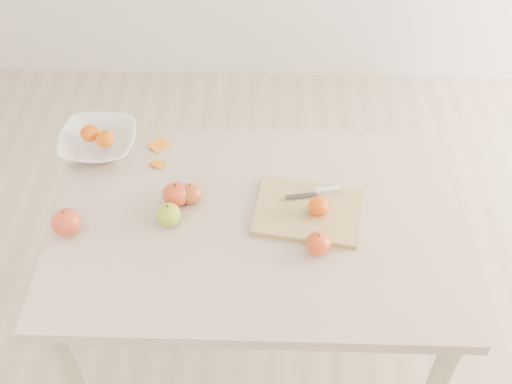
{
  "coord_description": "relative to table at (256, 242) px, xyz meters",
  "views": [
    {
      "loc": [
        0.04,
        -1.24,
        2.18
      ],
      "look_at": [
        0.0,
        0.05,
        0.82
      ],
      "focal_mm": 45.0,
      "sensor_mm": 36.0,
      "label": 1
    }
  ],
  "objects": [
    {
      "name": "apple_red_b",
      "position": [
        -0.24,
        0.07,
        0.13
      ],
      "size": [
        0.08,
        0.08,
        0.07
      ],
      "primitive_type": "ellipsoid",
      "color": "maroon",
      "rests_on": "table"
    },
    {
      "name": "apple_red_d",
      "position": [
        -0.54,
        -0.05,
        0.14
      ],
      "size": [
        0.09,
        0.09,
        0.08
      ],
      "primitive_type": "ellipsoid",
      "color": "#A41915",
      "rests_on": "table"
    },
    {
      "name": "orange_peel_a",
      "position": [
        -0.33,
        0.31,
        0.1
      ],
      "size": [
        0.07,
        0.07,
        0.01
      ],
      "primitive_type": "cube",
      "rotation": [
        0.21,
        0.0,
        0.86
      ],
      "color": "#CF690E",
      "rests_on": "table"
    },
    {
      "name": "apple_green",
      "position": [
        -0.25,
        -0.01,
        0.13
      ],
      "size": [
        0.08,
        0.08,
        0.07
      ],
      "primitive_type": "ellipsoid",
      "color": "olive",
      "rests_on": "table"
    },
    {
      "name": "board_tangerine",
      "position": [
        0.18,
        0.02,
        0.14
      ],
      "size": [
        0.06,
        0.06,
        0.05
      ],
      "primitive_type": "ellipsoid",
      "color": "#CE3A07",
      "rests_on": "cutting_board"
    },
    {
      "name": "apple_red_e",
      "position": [
        0.18,
        -0.11,
        0.13
      ],
      "size": [
        0.07,
        0.07,
        0.06
      ],
      "primitive_type": "ellipsoid",
      "color": "maroon",
      "rests_on": "table"
    },
    {
      "name": "orange_peel_b",
      "position": [
        -0.32,
        0.23,
        0.1
      ],
      "size": [
        0.06,
        0.05,
        0.01
      ],
      "primitive_type": "cube",
      "rotation": [
        -0.14,
        0.0,
        -0.46
      ],
      "color": "orange",
      "rests_on": "table"
    },
    {
      "name": "ground",
      "position": [
        0.0,
        0.0,
        -0.65
      ],
      "size": [
        3.5,
        3.5,
        0.0
      ],
      "primitive_type": "plane",
      "color": "#C6B293",
      "rests_on": "ground"
    },
    {
      "name": "apple_red_a",
      "position": [
        -0.2,
        0.07,
        0.13
      ],
      "size": [
        0.07,
        0.07,
        0.06
      ],
      "primitive_type": "ellipsoid",
      "color": "maroon",
      "rests_on": "table"
    },
    {
      "name": "fruit_bowl",
      "position": [
        -0.52,
        0.3,
        0.13
      ],
      "size": [
        0.25,
        0.25,
        0.06
      ],
      "primitive_type": "imported",
      "color": "white",
      "rests_on": "table"
    },
    {
      "name": "bowl_tangerine_near",
      "position": [
        -0.54,
        0.31,
        0.16
      ],
      "size": [
        0.06,
        0.06,
        0.05
      ],
      "primitive_type": "ellipsoid",
      "color": "#C85007",
      "rests_on": "fruit_bowl"
    },
    {
      "name": "table",
      "position": [
        0.0,
        0.0,
        0.0
      ],
      "size": [
        1.2,
        0.8,
        0.75
      ],
      "color": "#C5B095",
      "rests_on": "ground"
    },
    {
      "name": "bowl_tangerine_far",
      "position": [
        -0.49,
        0.28,
        0.16
      ],
      "size": [
        0.06,
        0.06,
        0.05
      ],
      "primitive_type": "ellipsoid",
      "color": "#C75007",
      "rests_on": "fruit_bowl"
    },
    {
      "name": "paring_knife",
      "position": [
        0.2,
        0.1,
        0.12
      ],
      "size": [
        0.17,
        0.06,
        0.01
      ],
      "color": "white",
      "rests_on": "cutting_board"
    },
    {
      "name": "cutting_board",
      "position": [
        0.15,
        0.03,
        0.11
      ],
      "size": [
        0.34,
        0.27,
        0.02
      ],
      "primitive_type": "cube",
      "rotation": [
        0.0,
        0.0,
        -0.15
      ],
      "color": "tan",
      "rests_on": "table"
    }
  ]
}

